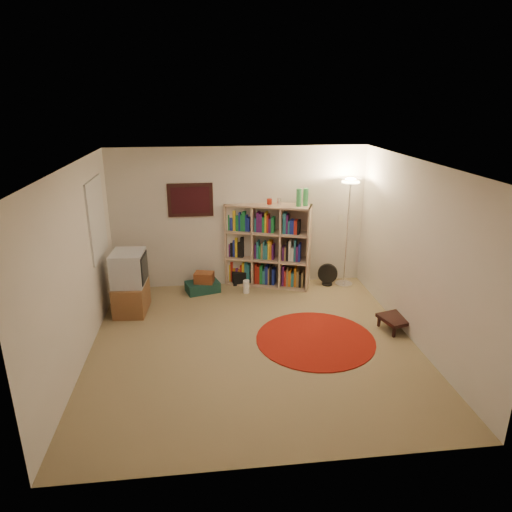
{
  "coord_description": "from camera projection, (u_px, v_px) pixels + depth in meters",
  "views": [
    {
      "loc": [
        -0.63,
        -5.6,
        3.28
      ],
      "look_at": [
        0.1,
        0.6,
        1.1
      ],
      "focal_mm": 32.0,
      "sensor_mm": 36.0,
      "label": 1
    }
  ],
  "objects": [
    {
      "name": "red_rug",
      "position": [
        315.0,
        339.0,
        6.51
      ],
      "size": [
        1.7,
        1.7,
        0.02
      ],
      "color": "maroon",
      "rests_on": "ground"
    },
    {
      "name": "room",
      "position": [
        249.0,
        259.0,
        6.03
      ],
      "size": [
        4.54,
        4.54,
        2.54
      ],
      "color": "#86724E",
      "rests_on": "ground"
    },
    {
      "name": "suitcase",
      "position": [
        203.0,
        287.0,
        8.11
      ],
      "size": [
        0.65,
        0.51,
        0.18
      ],
      "rotation": [
        0.0,
        0.0,
        0.29
      ],
      "color": "#13352D",
      "rests_on": "ground"
    },
    {
      "name": "paper_towel",
      "position": [
        246.0,
        287.0,
        8.05
      ],
      "size": [
        0.14,
        0.14,
        0.23
      ],
      "rotation": [
        0.0,
        0.0,
        0.35
      ],
      "color": "white",
      "rests_on": "ground"
    },
    {
      "name": "wicker_basket",
      "position": [
        204.0,
        278.0,
        8.03
      ],
      "size": [
        0.37,
        0.3,
        0.19
      ],
      "rotation": [
        0.0,
        0.0,
        -0.23
      ],
      "color": "brown",
      "rests_on": "suitcase"
    },
    {
      "name": "side_table",
      "position": [
        397.0,
        319.0,
        6.75
      ],
      "size": [
        0.55,
        0.55,
        0.21
      ],
      "rotation": [
        0.0,
        0.0,
        0.27
      ],
      "color": "black",
      "rests_on": "ground"
    },
    {
      "name": "duffel_bag",
      "position": [
        241.0,
        276.0,
        8.49
      ],
      "size": [
        0.4,
        0.35,
        0.25
      ],
      "rotation": [
        0.0,
        0.0,
        0.17
      ],
      "color": "black",
      "rests_on": "ground"
    },
    {
      "name": "bookshelf",
      "position": [
        267.0,
        246.0,
        8.23
      ],
      "size": [
        1.57,
        0.91,
        1.81
      ],
      "rotation": [
        0.0,
        0.0,
        -0.34
      ],
      "color": "tan",
      "rests_on": "ground"
    },
    {
      "name": "floor_fan",
      "position": [
        328.0,
        275.0,
        8.35
      ],
      "size": [
        0.36,
        0.24,
        0.41
      ],
      "rotation": [
        0.0,
        0.0,
        -0.31
      ],
      "color": "black",
      "rests_on": "ground"
    },
    {
      "name": "tv_stand",
      "position": [
        130.0,
        283.0,
        7.23
      ],
      "size": [
        0.53,
        0.72,
        1.01
      ],
      "rotation": [
        0.0,
        0.0,
        -0.07
      ],
      "color": "brown",
      "rests_on": "ground"
    },
    {
      "name": "floor_lamp",
      "position": [
        350.0,
        197.0,
        7.9
      ],
      "size": [
        0.43,
        0.43,
        1.98
      ],
      "rotation": [
        0.0,
        0.0,
        -0.13
      ],
      "color": "white",
      "rests_on": "ground"
    }
  ]
}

